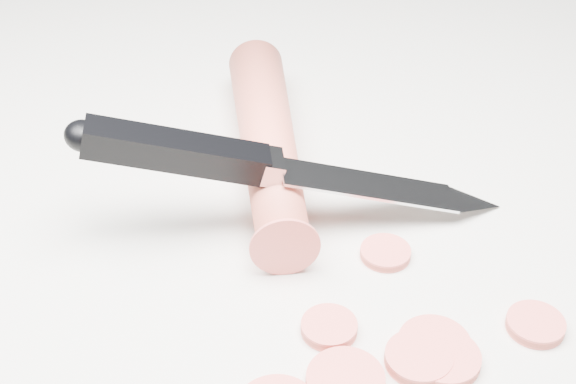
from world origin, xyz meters
TOP-DOWN VIEW (x-y plane):
  - ground at (0.00, 0.00)m, footprint 2.40×2.40m
  - carrot at (0.03, 0.10)m, footprint 0.14×0.20m
  - carrot_slice_1 at (0.00, -0.10)m, footprint 0.04×0.04m
  - carrot_slice_2 at (0.00, -0.09)m, footprint 0.04×0.04m
  - carrot_slice_3 at (0.06, -0.11)m, footprint 0.03×0.03m
  - carrot_slice_4 at (0.03, -0.02)m, footprint 0.03×0.03m
  - carrot_slice_5 at (-0.05, -0.08)m, footprint 0.04×0.04m
  - carrot_slice_6 at (-0.03, -0.05)m, footprint 0.03×0.03m
  - carrot_slice_7 at (-0.01, -0.09)m, footprint 0.03×0.03m
  - kitchen_knife at (0.01, 0.04)m, footprint 0.24×0.16m

SIDE VIEW (x-z plane):
  - ground at x=0.00m, z-range 0.00..0.00m
  - carrot_slice_4 at x=0.03m, z-range 0.00..0.01m
  - carrot_slice_2 at x=0.00m, z-range 0.00..0.01m
  - carrot_slice_1 at x=0.00m, z-range 0.00..0.01m
  - carrot_slice_3 at x=0.06m, z-range 0.00..0.01m
  - carrot_slice_6 at x=-0.03m, z-range 0.00..0.01m
  - carrot_slice_5 at x=-0.05m, z-range 0.00..0.01m
  - carrot_slice_7 at x=-0.01m, z-range 0.00..0.01m
  - carrot at x=0.03m, z-range 0.00..0.04m
  - kitchen_knife at x=0.01m, z-range 0.00..0.08m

